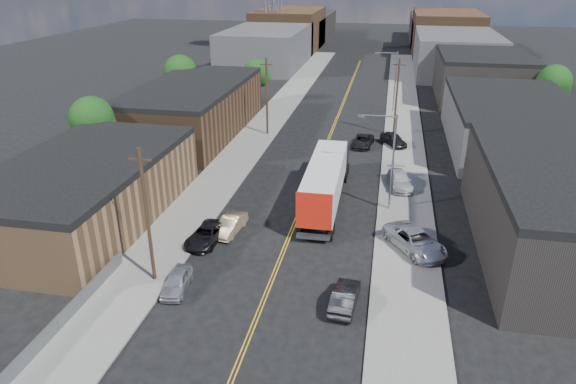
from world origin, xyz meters
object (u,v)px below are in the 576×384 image
at_px(car_left_b, 230,225).
at_px(car_right_lot_c, 393,139).
at_px(car_ahead_truck, 363,141).
at_px(semi_truck, 327,176).
at_px(car_left_a, 177,282).
at_px(car_right_oncoming, 345,297).
at_px(car_right_lot_b, 400,180).
at_px(car_right_lot_a, 415,241).
at_px(car_left_c, 207,235).

bearing_deg(car_left_b, car_right_lot_c, 69.69).
relative_size(car_right_lot_c, car_ahead_truck, 0.92).
xyz_separation_m(semi_truck, car_left_a, (-8.27, -16.62, -1.87)).
xyz_separation_m(car_left_a, car_right_oncoming, (11.56, 0.38, 0.05)).
xyz_separation_m(semi_truck, car_right_lot_b, (6.81, 4.41, -1.65)).
bearing_deg(car_right_oncoming, car_right_lot_b, -94.98).
distance_m(car_left_b, car_right_lot_a, 15.12).
relative_size(car_left_a, car_right_lot_c, 0.87).
relative_size(car_left_a, car_left_b, 0.91).
xyz_separation_m(semi_truck, car_right_lot_c, (6.09, 17.65, -1.62)).
relative_size(car_right_lot_a, car_right_lot_b, 1.18).
xyz_separation_m(car_right_lot_a, car_right_lot_b, (-1.18, 12.51, -0.10)).
relative_size(car_left_a, car_ahead_truck, 0.80).
height_order(car_left_a, car_right_lot_a, car_right_lot_a).
bearing_deg(car_ahead_truck, semi_truck, -91.95).
height_order(car_left_a, car_right_oncoming, car_right_oncoming).
distance_m(semi_truck, car_right_lot_b, 8.28).
height_order(semi_truck, car_left_b, semi_truck).
relative_size(car_right_lot_b, car_ahead_truck, 1.04).
relative_size(car_right_oncoming, car_right_lot_c, 0.98).
bearing_deg(semi_truck, car_left_a, -117.14).
height_order(car_left_c, car_right_oncoming, car_right_oncoming).
distance_m(car_right_lot_b, car_ahead_truck, 13.24).
bearing_deg(car_left_a, car_right_lot_a, 21.45).
relative_size(car_left_c, car_ahead_truck, 1.00).
height_order(car_left_b, car_left_c, car_left_b).
height_order(car_left_a, car_left_b, car_left_b).
distance_m(car_right_oncoming, car_right_lot_c, 34.00).
height_order(semi_truck, car_right_lot_a, semi_truck).
height_order(car_left_b, car_right_oncoming, car_right_oncoming).
bearing_deg(car_left_a, car_right_lot_c, 61.07).
distance_m(car_left_b, car_right_lot_b, 18.55).
height_order(car_left_c, car_right_lot_a, car_right_lot_a).
xyz_separation_m(car_left_b, car_right_oncoming, (10.41, -8.40, 0.01)).
distance_m(car_right_lot_b, car_right_lot_c, 13.25).
distance_m(semi_truck, car_left_b, 10.74).
distance_m(car_left_b, car_ahead_truck, 26.48).
relative_size(semi_truck, car_right_lot_b, 3.36).
bearing_deg(car_right_lot_a, semi_truck, 101.20).
xyz_separation_m(car_left_b, car_left_c, (-1.40, -2.00, -0.03)).
height_order(car_right_lot_c, car_ahead_truck, car_right_lot_c).
bearing_deg(car_ahead_truck, car_left_c, -106.11).
bearing_deg(car_right_lot_c, car_ahead_truck, 161.97).
bearing_deg(car_ahead_truck, car_right_oncoming, -82.35).
relative_size(car_right_oncoming, car_right_lot_b, 0.87).
bearing_deg(car_right_oncoming, car_left_a, 6.59).
bearing_deg(semi_truck, car_right_lot_c, 70.29).
relative_size(car_left_c, car_right_oncoming, 1.11).
xyz_separation_m(car_left_c, car_right_lot_a, (16.51, 1.73, 0.30)).
xyz_separation_m(car_left_a, car_right_lot_c, (14.36, 34.26, 0.25)).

